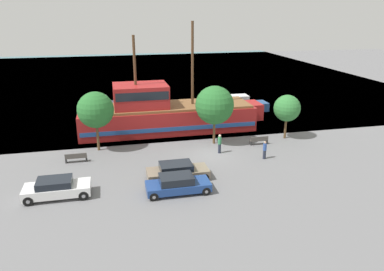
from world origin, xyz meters
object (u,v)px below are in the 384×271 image
at_px(parked_car_curb_front, 57,188).
at_px(pedestrian_walking_far, 220,144).
at_px(moored_boat_outer, 101,104).
at_px(bench_promenade_west, 76,158).
at_px(fire_hydrant, 174,165).
at_px(parked_car_curb_rear, 178,184).
at_px(moored_boat_dockside, 239,105).
at_px(bench_promenade_east, 259,140).
at_px(pedestrian_walking_near, 265,150).
at_px(pirate_ship, 164,114).
at_px(parked_car_curb_mid, 177,171).

bearing_deg(parked_car_curb_front, pedestrian_walking_far, 22.48).
bearing_deg(moored_boat_outer, bench_promenade_west, -96.36).
relative_size(fire_hydrant, pedestrian_walking_far, 0.42).
height_order(fire_hydrant, pedestrian_walking_far, pedestrian_walking_far).
distance_m(parked_car_curb_rear, bench_promenade_west, 10.70).
distance_m(moored_boat_dockside, bench_promenade_east, 12.74).
relative_size(moored_boat_outer, pedestrian_walking_near, 3.24).
xyz_separation_m(pirate_ship, moored_boat_outer, (-6.86, 11.16, -1.24)).
distance_m(bench_promenade_east, pedestrian_walking_far, 4.68).
xyz_separation_m(moored_boat_outer, parked_car_curb_mid, (5.91, -23.77, 0.03)).
distance_m(moored_boat_outer, bench_promenade_west, 18.63).
xyz_separation_m(parked_car_curb_mid, fire_hydrant, (0.07, 1.82, -0.25)).
distance_m(moored_boat_dockside, parked_car_curb_rear, 24.04).
distance_m(parked_car_curb_rear, pedestrian_walking_far, 8.71).
distance_m(parked_car_curb_front, parked_car_curb_rear, 8.56).
distance_m(parked_car_curb_rear, fire_hydrant, 4.17).
bearing_deg(bench_promenade_west, pirate_ship, 39.49).
relative_size(pirate_ship, parked_car_curb_mid, 4.17).
xyz_separation_m(moored_boat_outer, fire_hydrant, (5.98, -21.95, -0.22)).
relative_size(parked_car_curb_rear, pedestrian_walking_far, 2.57).
xyz_separation_m(bench_promenade_east, pedestrian_walking_far, (-4.46, -1.32, 0.48)).
bearing_deg(moored_boat_dockside, parked_car_curb_rear, -120.40).
distance_m(pirate_ship, fire_hydrant, 10.92).
distance_m(parked_car_curb_front, fire_hydrant, 9.41).
distance_m(pirate_ship, pedestrian_walking_far, 8.95).
xyz_separation_m(pirate_ship, parked_car_curb_rear, (-1.36, -14.92, -1.20)).
xyz_separation_m(pirate_ship, pedestrian_walking_far, (3.91, -7.99, -0.95)).
bearing_deg(parked_car_curb_rear, bench_promenade_west, 134.98).
bearing_deg(pirate_ship, bench_promenade_west, -140.51).
bearing_deg(moored_boat_outer, pedestrian_walking_far, -60.66).
distance_m(moored_boat_outer, pedestrian_walking_far, 21.98).
xyz_separation_m(moored_boat_outer, parked_car_curb_front, (-2.97, -24.84, 0.08)).
distance_m(pirate_ship, moored_boat_outer, 13.16).
relative_size(moored_boat_dockside, bench_promenade_east, 3.99).
xyz_separation_m(moored_boat_outer, pedestrian_walking_far, (10.77, -19.16, 0.29)).
distance_m(pedestrian_walking_near, pedestrian_walking_far, 4.15).
height_order(parked_car_curb_front, parked_car_curb_rear, parked_car_curb_front).
bearing_deg(parked_car_curb_mid, fire_hydrant, 87.67).
xyz_separation_m(parked_car_curb_front, pedestrian_walking_near, (17.24, 3.46, 0.12)).
xyz_separation_m(moored_boat_outer, bench_promenade_east, (15.23, -17.84, -0.19)).
bearing_deg(fire_hydrant, parked_car_curb_front, -162.08).
bearing_deg(pedestrian_walking_far, bench_promenade_west, 177.14).
xyz_separation_m(parked_car_curb_front, bench_promenade_east, (18.20, 7.00, -0.27)).
bearing_deg(parked_car_curb_front, moored_boat_dockside, 43.39).
height_order(moored_boat_dockside, parked_car_curb_rear, moored_boat_dockside).
bearing_deg(parked_car_curb_mid, pedestrian_walking_far, 43.50).
distance_m(pirate_ship, bench_promenade_west, 11.65).
height_order(pirate_ship, fire_hydrant, pirate_ship).
height_order(pirate_ship, bench_promenade_west, pirate_ship).
relative_size(pirate_ship, parked_car_curb_front, 4.38).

